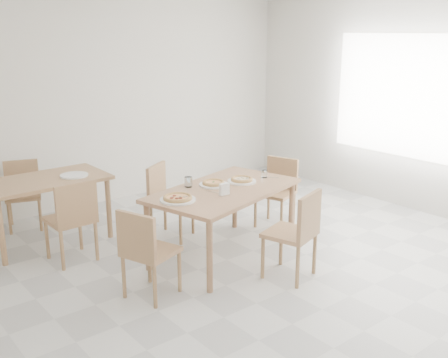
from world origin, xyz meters
TOP-DOWN VIEW (x-y plane):
  - room at (2.98, 0.30)m, footprint 7.28×7.00m
  - main_table at (0.06, 1.00)m, footprint 1.81×1.30m
  - chair_south at (0.26, 0.13)m, footprint 0.54×0.54m
  - chair_north at (-0.13, 1.84)m, footprint 0.58×0.58m
  - chair_west at (-1.08, 0.70)m, footprint 0.53×0.53m
  - chair_east at (1.18, 1.32)m, footprint 0.52×0.52m
  - plate_margherita at (0.04, 1.15)m, footprint 0.30×0.30m
  - plate_mushroom at (0.36, 1.06)m, footprint 0.31×0.31m
  - plate_pepperoni at (-0.54, 0.96)m, footprint 0.35×0.35m
  - pizza_margherita at (0.04, 1.15)m, footprint 0.24×0.24m
  - pizza_mushroom at (0.36, 1.06)m, footprint 0.26×0.26m
  - pizza_pepperoni at (-0.54, 0.96)m, footprint 0.32×0.32m
  - tumbler_a at (-0.20, 1.28)m, footprint 0.08×0.08m
  - tumbler_b at (0.67, 1.04)m, footprint 0.06×0.06m
  - napkin_holder at (-0.10, 0.80)m, footprint 0.11×0.06m
  - fork_a at (0.73, 0.99)m, footprint 0.12×0.16m
  - fork_b at (-0.12, 0.96)m, footprint 0.07×0.17m
  - second_table at (-1.26, 2.54)m, footprint 1.35×0.78m
  - chair_back_s at (-1.25, 1.83)m, footprint 0.45×0.45m
  - chair_back_n at (-1.30, 3.22)m, footprint 0.51×0.51m
  - plate_empty at (-0.96, 2.44)m, footprint 0.31×0.31m

SIDE VIEW (x-z plane):
  - chair_back_n at x=-1.30m, z-range 0.06..0.88m
  - chair_east at x=1.18m, z-range 0.07..0.90m
  - chair_west at x=-1.08m, z-range 0.07..0.91m
  - chair_north at x=-0.13m, z-range 0.07..0.93m
  - chair_south at x=0.26m, z-range 0.07..0.95m
  - chair_back_s at x=-1.25m, z-range 0.07..0.96m
  - second_table at x=-1.26m, z-range 0.28..1.03m
  - main_table at x=0.06m, z-range 0.30..1.05m
  - fork_a at x=0.73m, z-range 0.75..0.76m
  - fork_b at x=-0.12m, z-range 0.75..0.76m
  - plate_margherita at x=0.04m, z-range 0.75..0.77m
  - plate_mushroom at x=0.36m, z-range 0.75..0.77m
  - plate_pepperoni at x=-0.54m, z-range 0.75..0.77m
  - plate_empty at x=-0.96m, z-range 0.75..0.77m
  - pizza_margherita at x=0.04m, z-range 0.76..0.80m
  - pizza_mushroom at x=0.36m, z-range 0.76..0.80m
  - pizza_pepperoni at x=-0.54m, z-range 0.77..0.80m
  - tumbler_b at x=0.67m, z-range 0.75..0.84m
  - tumbler_a at x=-0.20m, z-range 0.75..0.86m
  - napkin_holder at x=-0.10m, z-range 0.75..0.87m
  - room at x=2.98m, z-range -2.00..5.00m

